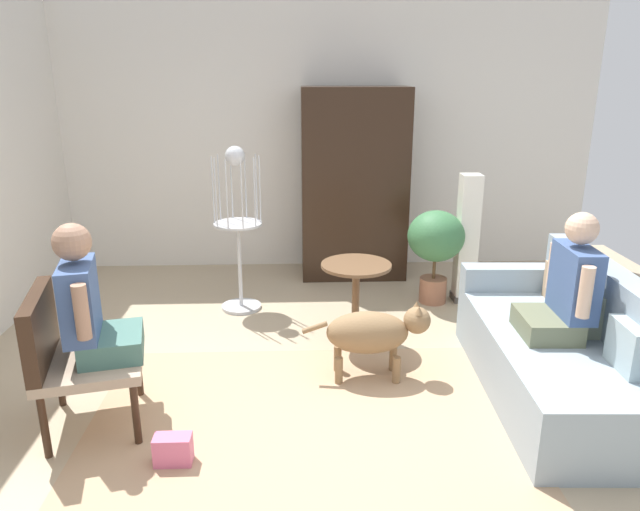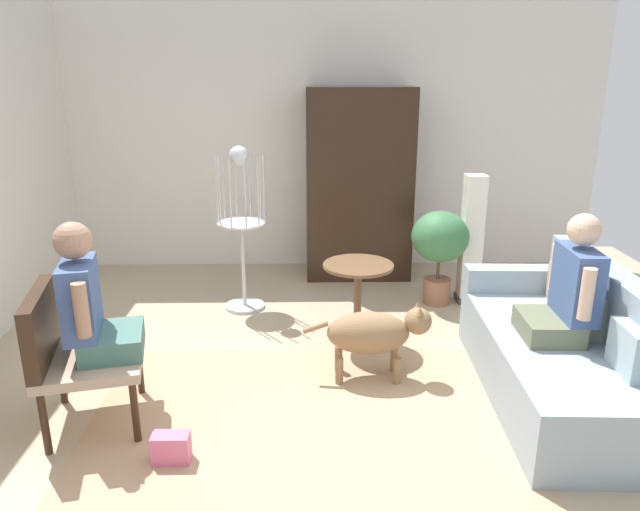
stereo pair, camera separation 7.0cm
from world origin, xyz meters
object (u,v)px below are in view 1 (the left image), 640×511
Objects in this scene: handbag at (173,450)px; person_on_armchair at (89,305)px; couch at (562,351)px; person_on_couch at (566,288)px; round_end_table at (356,292)px; potted_plant at (436,242)px; armoire_cabinet at (354,184)px; column_lamp at (467,240)px; armchair at (68,349)px; dog at (373,332)px; bird_cage_stand at (238,226)px.

person_on_armchair is at bearing 140.80° from handbag.
person_on_couch is at bearing -144.31° from couch.
round_end_table reaches higher than handbag.
potted_plant is 0.45× the size of armoire_cabinet.
column_lamp is 5.83× the size of handbag.
handbag is at bearing -30.65° from armchair.
armoire_cabinet reaches higher than dog.
armoire_cabinet is (1.81, 2.76, 0.19)m from person_on_armchair.
armoire_cabinet is at bearing 40.14° from bird_cage_stand.
armchair is at bearing -175.37° from person_on_couch.
couch is 2.17× the size of potted_plant.
bird_cage_stand is at bearing 69.12° from person_on_armchair.
round_end_table is 1.29m from bird_cage_stand.
potted_plant is 0.30m from column_lamp.
potted_plant is (-0.44, 1.69, -0.17)m from person_on_couch.
dog is at bearing -51.66° from bird_cage_stand.
armchair reaches higher than couch.
couch is 1.73m from column_lamp.
potted_plant is 3.09m from handbag.
round_end_table reaches higher than dog.
potted_plant is at bearing 49.81° from handbag.
armoire_cabinet reaches higher than round_end_table.
armchair is at bearing -114.27° from bird_cage_stand.
dog is 0.74× the size of column_lamp.
potted_plant is at bearing 36.46° from armchair.
person_on_couch is (3.07, 0.25, 0.24)m from armchair.
dog is 4.33× the size of handbag.
potted_plant is 1.15m from armoire_cabinet.
dog is 1.73m from bird_cage_stand.
bird_cage_stand is 1.47m from armoire_cabinet.
couch is 2.34× the size of person_on_couch.
column_lamp is at bearing 33.98° from armchair.
round_end_table is at bearing 30.85° from armchair.
couch is 1.29× the size of bird_cage_stand.
person_on_couch is 1.55m from round_end_table.
bird_cage_stand is 7.16× the size of handbag.
potted_plant is (2.63, 1.94, 0.07)m from armchair.
round_end_table is 1.80m from armoire_cabinet.
column_lamp is 1.33m from armoire_cabinet.
person_on_armchair is 0.56× the size of bird_cage_stand.
armchair is 3.27m from potted_plant.
person_on_couch is 0.93× the size of potted_plant.
armoire_cabinet is (-1.16, 2.51, 0.66)m from couch.
potted_plant is (-0.48, 1.67, 0.28)m from couch.
armoire_cabinet is at bearing 67.94° from handbag.
armchair is at bearing -146.02° from column_lamp.
round_end_table is 1.44m from column_lamp.
armchair is at bearing -167.20° from person_on_armchair.
handbag is (-0.18, -2.24, -0.70)m from bird_cage_stand.
person_on_armchair is at bearing 12.80° from armchair.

